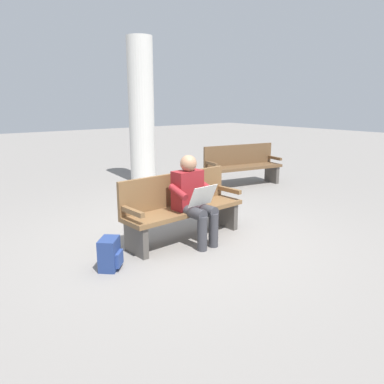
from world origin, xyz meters
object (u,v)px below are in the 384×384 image
support_pillar (141,111)px  bench_far (242,165)px  backpack (110,254)px  bench_near (182,206)px  person_seated (193,197)px

support_pillar → bench_far: bearing=130.0°
support_pillar → backpack: bearing=54.6°
backpack → support_pillar: size_ratio=0.11×
bench_near → bench_far: 3.61m
bench_near → person_seated: size_ratio=1.55×
support_pillar → person_seated: bearing=68.1°
bench_near → bench_far: size_ratio=0.98×
bench_near → support_pillar: bearing=-116.7°
bench_near → person_seated: (-0.02, 0.23, 0.17)m
backpack → bench_far: (-4.33, -2.18, 0.28)m
person_seated → support_pillar: (-1.57, -3.90, 1.00)m
bench_near → support_pillar: size_ratio=0.56×
bench_near → backpack: bench_near is taller
backpack → support_pillar: (-2.82, -3.97, 1.45)m
person_seated → backpack: size_ratio=3.24×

